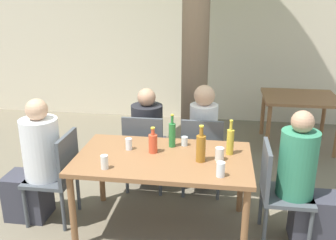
% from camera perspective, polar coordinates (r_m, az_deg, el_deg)
% --- Properties ---
extents(ground_plane, '(30.00, 30.00, 0.00)m').
position_cam_1_polar(ground_plane, '(3.78, -0.68, -15.99)').
color(ground_plane, '#706651').
extents(cafe_building_wall, '(10.00, 0.08, 2.80)m').
position_cam_1_polar(cafe_building_wall, '(6.53, 4.01, 12.14)').
color(cafe_building_wall, beige).
rests_on(cafe_building_wall, ground_plane).
extents(dining_table_front, '(1.59, 0.92, 0.75)m').
position_cam_1_polar(dining_table_front, '(3.44, -0.72, -6.75)').
color(dining_table_front, brown).
rests_on(dining_table_front, ground_plane).
extents(dining_table_back, '(1.04, 0.90, 0.75)m').
position_cam_1_polar(dining_table_back, '(5.73, 19.42, 2.47)').
color(dining_table_back, brown).
rests_on(dining_table_back, ground_plane).
extents(patio_chair_0, '(0.44, 0.44, 0.91)m').
position_cam_1_polar(patio_chair_0, '(3.79, -16.38, -7.64)').
color(patio_chair_0, '#474C51').
rests_on(patio_chair_0, ground_plane).
extents(patio_chair_1, '(0.44, 0.44, 0.91)m').
position_cam_1_polar(patio_chair_1, '(3.52, 16.31, -9.82)').
color(patio_chair_1, '#474C51').
rests_on(patio_chair_1, ground_plane).
extents(patio_chair_2, '(0.44, 0.44, 0.91)m').
position_cam_1_polar(patio_chair_2, '(4.18, -3.55, -4.32)').
color(patio_chair_2, '#474C51').
rests_on(patio_chair_2, ground_plane).
extents(patio_chair_3, '(0.44, 0.44, 0.91)m').
position_cam_1_polar(patio_chair_3, '(4.10, 5.21, -4.81)').
color(patio_chair_3, '#474C51').
rests_on(patio_chair_3, ground_plane).
extents(person_seated_0, '(0.58, 0.35, 1.25)m').
position_cam_1_polar(person_seated_0, '(3.87, -19.57, -6.70)').
color(person_seated_0, '#383842').
rests_on(person_seated_0, ground_plane).
extents(person_seated_1, '(0.56, 0.32, 1.24)m').
position_cam_1_polar(person_seated_1, '(3.55, 20.16, -9.40)').
color(person_seated_1, '#383842').
rests_on(person_seated_1, ground_plane).
extents(person_seated_2, '(0.35, 0.58, 1.17)m').
position_cam_1_polar(person_seated_2, '(4.39, -2.92, -3.07)').
color(person_seated_2, '#383842').
rests_on(person_seated_2, ground_plane).
extents(person_seated_3, '(0.31, 0.55, 1.22)m').
position_cam_1_polar(person_seated_3, '(4.31, 5.40, -3.17)').
color(person_seated_3, '#383842').
rests_on(person_seated_3, ground_plane).
extents(green_bottle_0, '(0.07, 0.07, 0.33)m').
position_cam_1_polar(green_bottle_0, '(3.58, 0.63, -2.17)').
color(green_bottle_0, '#287A38').
rests_on(green_bottle_0, dining_table_front).
extents(soda_bottle_1, '(0.08, 0.08, 0.25)m').
position_cam_1_polar(soda_bottle_1, '(3.46, -2.30, -3.49)').
color(soda_bottle_1, '#DB4C2D').
rests_on(soda_bottle_1, dining_table_front).
extents(amber_bottle_2, '(0.08, 0.08, 0.33)m').
position_cam_1_polar(amber_bottle_2, '(3.28, 5.03, -4.20)').
color(amber_bottle_2, '#9E661E').
rests_on(amber_bottle_2, dining_table_front).
extents(oil_cruet_3, '(0.07, 0.07, 0.33)m').
position_cam_1_polar(oil_cruet_3, '(3.46, 9.46, -3.18)').
color(oil_cruet_3, gold).
rests_on(oil_cruet_3, dining_table_front).
extents(drinking_glass_0, '(0.06, 0.06, 0.09)m').
position_cam_1_polar(drinking_glass_0, '(3.64, 2.52, -3.24)').
color(drinking_glass_0, silver).
rests_on(drinking_glass_0, dining_table_front).
extents(drinking_glass_1, '(0.08, 0.08, 0.12)m').
position_cam_1_polar(drinking_glass_1, '(3.35, 7.86, -5.13)').
color(drinking_glass_1, silver).
rests_on(drinking_glass_1, dining_table_front).
extents(drinking_glass_2, '(0.06, 0.06, 0.11)m').
position_cam_1_polar(drinking_glass_2, '(3.55, -5.99, -3.66)').
color(drinking_glass_2, white).
rests_on(drinking_glass_2, dining_table_front).
extents(drinking_glass_3, '(0.07, 0.07, 0.12)m').
position_cam_1_polar(drinking_glass_3, '(3.06, 8.02, -7.46)').
color(drinking_glass_3, white).
rests_on(drinking_glass_3, dining_table_front).
extents(drinking_glass_4, '(0.06, 0.06, 0.12)m').
position_cam_1_polar(drinking_glass_4, '(3.21, -9.66, -6.34)').
color(drinking_glass_4, silver).
rests_on(drinking_glass_4, dining_table_front).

